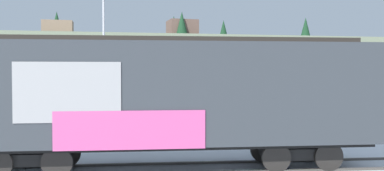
% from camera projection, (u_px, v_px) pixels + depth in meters
% --- Properties ---
extents(ground_plane, '(260.00, 260.00, 0.00)m').
position_uv_depth(ground_plane, '(169.00, 170.00, 13.22)').
color(ground_plane, silver).
extents(track, '(59.94, 6.20, 0.08)m').
position_uv_depth(track, '(151.00, 169.00, 13.16)').
color(track, '#4C4742').
rests_on(track, ground_plane).
extents(freight_car, '(13.46, 3.94, 4.25)m').
position_uv_depth(freight_car, '(168.00, 95.00, 13.14)').
color(freight_car, '#33383D').
rests_on(freight_car, ground_plane).
extents(flagpole, '(0.47, 1.62, 10.13)m').
position_uv_depth(flagpole, '(105.00, 10.00, 22.19)').
color(flagpole, silver).
rests_on(flagpole, ground_plane).
extents(hillside, '(112.00, 38.28, 14.54)m').
position_uv_depth(hillside, '(124.00, 64.00, 87.61)').
color(hillside, slate).
rests_on(hillside, ground_plane).
extents(parked_car_black, '(4.75, 2.26, 1.64)m').
position_uv_depth(parked_car_black, '(21.00, 126.00, 17.53)').
color(parked_car_black, black).
rests_on(parked_car_black, ground_plane).
extents(parked_car_white, '(4.72, 1.99, 1.73)m').
position_uv_depth(parked_car_white, '(147.00, 121.00, 18.98)').
color(parked_car_white, silver).
rests_on(parked_car_white, ground_plane).
extents(parked_car_blue, '(4.98, 2.44, 1.76)m').
position_uv_depth(parked_car_blue, '(279.00, 120.00, 19.64)').
color(parked_car_blue, navy).
rests_on(parked_car_blue, ground_plane).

